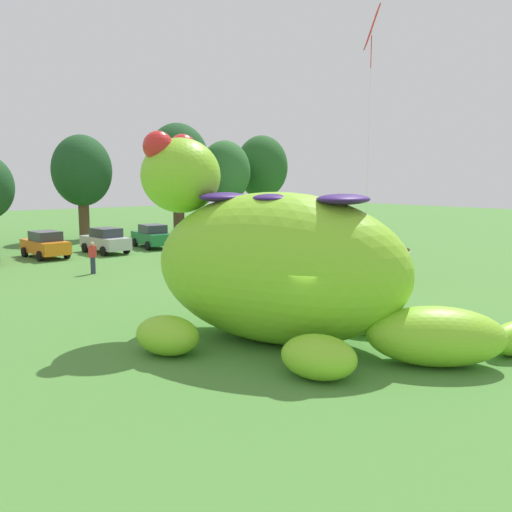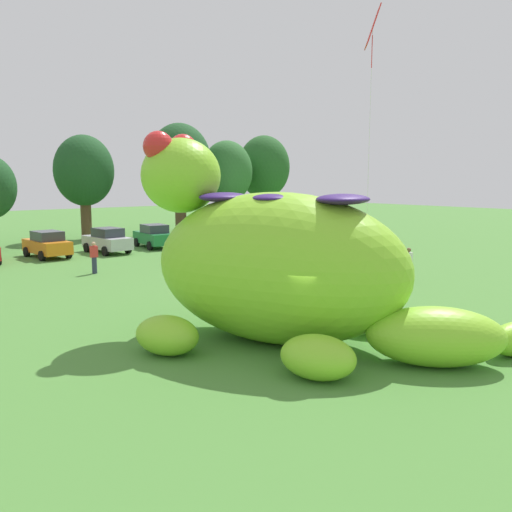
# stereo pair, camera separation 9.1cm
# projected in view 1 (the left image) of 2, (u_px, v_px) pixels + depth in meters

# --- Properties ---
(ground_plane) EXTENTS (160.00, 160.00, 0.00)m
(ground_plane) POSITION_uv_depth(u_px,v_px,m) (304.00, 351.00, 15.42)
(ground_plane) COLOR #4C8438
(giant_inflatable_creature) EXTENTS (9.91, 11.22, 6.51)m
(giant_inflatable_creature) POSITION_uv_depth(u_px,v_px,m) (278.00, 266.00, 16.10)
(giant_inflatable_creature) COLOR #8CD12D
(giant_inflatable_creature) RESTS_ON ground
(car_orange) EXTENTS (2.16, 4.21, 1.72)m
(car_orange) POSITION_uv_depth(u_px,v_px,m) (45.00, 244.00, 33.81)
(car_orange) COLOR orange
(car_orange) RESTS_ON ground
(car_silver) EXTENTS (2.22, 4.24, 1.72)m
(car_silver) POSITION_uv_depth(u_px,v_px,m) (105.00, 240.00, 36.01)
(car_silver) COLOR #B7BABF
(car_silver) RESTS_ON ground
(car_green) EXTENTS (2.24, 4.25, 1.72)m
(car_green) POSITION_uv_depth(u_px,v_px,m) (152.00, 236.00, 38.80)
(car_green) COLOR #1E7238
(car_green) RESTS_ON ground
(box_truck) EXTENTS (2.86, 6.57, 2.95)m
(box_truck) POSITION_uv_depth(u_px,v_px,m) (232.00, 221.00, 43.87)
(box_truck) COLOR silver
(box_truck) RESTS_ON ground
(tree_centre_right) EXTENTS (4.87, 4.87, 8.65)m
(tree_centre_right) POSITION_uv_depth(u_px,v_px,m) (82.00, 171.00, 43.61)
(tree_centre_right) COLOR brown
(tree_centre_right) RESTS_ON ground
(tree_mid_right) EXTENTS (5.60, 5.60, 9.93)m
(tree_mid_right) POSITION_uv_depth(u_px,v_px,m) (178.00, 162.00, 46.89)
(tree_mid_right) COLOR brown
(tree_mid_right) RESTS_ON ground
(tree_right) EXTENTS (4.87, 4.87, 8.64)m
(tree_right) POSITION_uv_depth(u_px,v_px,m) (225.00, 172.00, 50.08)
(tree_right) COLOR brown
(tree_right) RESTS_ON ground
(tree_far_right) EXTENTS (5.32, 5.32, 9.45)m
(tree_far_right) POSITION_uv_depth(u_px,v_px,m) (262.00, 168.00, 54.23)
(tree_far_right) COLOR brown
(tree_far_right) RESTS_ON ground
(spectator_near_inflatable) EXTENTS (0.38, 0.26, 1.71)m
(spectator_near_inflatable) POSITION_uv_depth(u_px,v_px,m) (93.00, 258.00, 28.06)
(spectator_near_inflatable) COLOR #2D334C
(spectator_near_inflatable) RESTS_ON ground
(spectator_mid_field) EXTENTS (0.38, 0.26, 1.71)m
(spectator_mid_field) POSITION_uv_depth(u_px,v_px,m) (407.00, 265.00, 25.71)
(spectator_mid_field) COLOR black
(spectator_mid_field) RESTS_ON ground
(tethered_flying_kite) EXTENTS (1.13, 1.13, 11.48)m
(tethered_flying_kite) POSITION_uv_depth(u_px,v_px,m) (372.00, 33.00, 20.22)
(tethered_flying_kite) COLOR brown
(tethered_flying_kite) RESTS_ON ground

